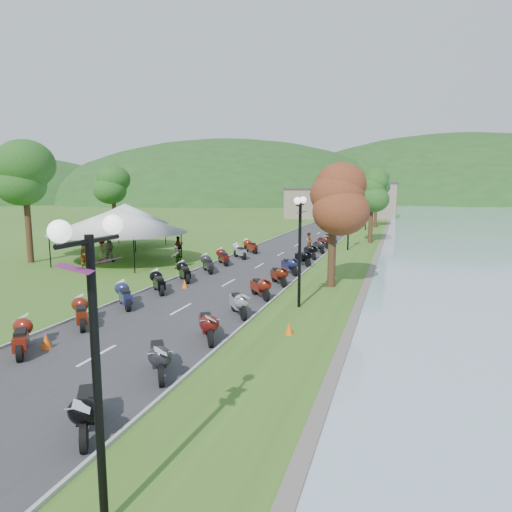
% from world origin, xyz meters
% --- Properties ---
extents(road, '(7.00, 120.00, 0.02)m').
position_xyz_m(road, '(0.00, 40.00, 0.01)').
color(road, '#37373A').
rests_on(road, ground).
extents(hills_backdrop, '(360.00, 120.00, 76.00)m').
position_xyz_m(hills_backdrop, '(0.00, 200.00, 0.00)').
color(hills_backdrop, '#285621').
rests_on(hills_backdrop, ground).
extents(far_building, '(18.00, 16.00, 5.00)m').
position_xyz_m(far_building, '(-2.00, 85.00, 2.50)').
color(far_building, gray).
rests_on(far_building, ground).
extents(moto_row_left, '(2.60, 38.98, 1.10)m').
position_xyz_m(moto_row_left, '(-2.53, 15.51, 0.55)').
color(moto_row_left, '#331411').
rests_on(moto_row_left, ground).
extents(moto_row_right, '(2.60, 38.78, 1.10)m').
position_xyz_m(moto_row_right, '(2.79, 24.11, 0.55)').
color(moto_row_right, '#331411').
rests_on(moto_row_right, ground).
extents(streetlamp_near, '(1.40, 1.40, 5.00)m').
position_xyz_m(streetlamp_near, '(4.92, 3.58, 2.50)').
color(streetlamp_near, black).
rests_on(streetlamp_near, ground).
extents(vendor_tent_main, '(6.61, 6.61, 4.00)m').
position_xyz_m(vendor_tent_main, '(-10.19, 26.39, 2.00)').
color(vendor_tent_main, white).
rests_on(vendor_tent_main, ground).
extents(vendor_tent_side, '(5.21, 5.21, 4.00)m').
position_xyz_m(vendor_tent_side, '(-14.54, 33.80, 2.00)').
color(vendor_tent_side, white).
rests_on(vendor_tent_side, ground).
extents(tree_park_left, '(3.77, 3.77, 10.47)m').
position_xyz_m(tree_park_left, '(-16.46, 24.42, 5.23)').
color(tree_park_left, '#2A6420').
rests_on(tree_park_left, ground).
extents(tree_lakeside, '(2.79, 2.79, 7.75)m').
position_xyz_m(tree_lakeside, '(5.77, 22.81, 3.88)').
color(tree_lakeside, '#2A6420').
rests_on(tree_lakeside, ground).
extents(pedestrian_a, '(0.71, 0.77, 1.71)m').
position_xyz_m(pedestrian_a, '(-10.94, 23.43, 0.00)').
color(pedestrian_a, slate).
rests_on(pedestrian_a, ground).
extents(pedestrian_b, '(1.04, 0.74, 1.92)m').
position_xyz_m(pedestrian_b, '(-11.20, 26.47, 0.00)').
color(pedestrian_b, slate).
rests_on(pedestrian_b, ground).
extents(pedestrian_c, '(0.98, 1.11, 1.63)m').
position_xyz_m(pedestrian_c, '(-12.99, 25.91, 0.00)').
color(pedestrian_c, slate).
rests_on(pedestrian_c, ground).
extents(traffic_cone_near, '(0.36, 0.36, 0.56)m').
position_xyz_m(traffic_cone_near, '(-2.06, 10.02, 0.28)').
color(traffic_cone_near, '#F2590C').
rests_on(traffic_cone_near, ground).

